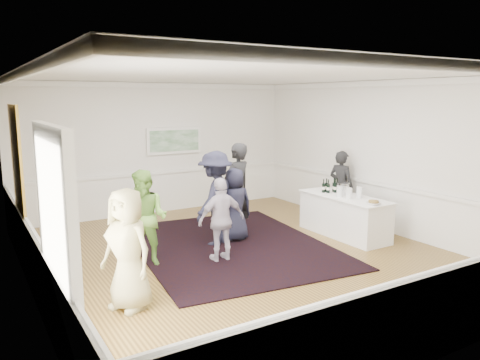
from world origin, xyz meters
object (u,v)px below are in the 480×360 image
serving_table (344,216)px  guest_dark_b (237,189)px  ice_bucket (343,189)px  guest_navy (235,205)px  guest_tan (127,249)px  guest_lilac (222,220)px  nut_bowl (374,203)px  bartender (341,186)px  guest_green (145,218)px  guest_dark_a (216,198)px

serving_table → guest_dark_b: size_ratio=1.07×
guest_dark_b → ice_bucket: bearing=132.3°
guest_navy → guest_tan: bearing=45.0°
guest_lilac → guest_dark_b: (1.04, 1.24, 0.22)m
nut_bowl → serving_table: bearing=83.9°
serving_table → nut_bowl: (-0.09, -0.86, 0.45)m
bartender → ice_bucket: 0.98m
guest_green → guest_dark_b: size_ratio=0.85×
serving_table → bartender: bartender is taller
serving_table → guest_lilac: guest_lilac is taller
guest_green → guest_lilac: (1.20, -0.49, -0.08)m
guest_navy → nut_bowl: guest_navy is taller
guest_dark_b → guest_navy: size_ratio=1.31×
bartender → guest_dark_a: guest_dark_a is taller
bartender → guest_tan: bearing=94.7°
ice_bucket → nut_bowl: ice_bucket is taller
guest_dark_b → nut_bowl: bearing=111.6°
bartender → guest_dark_a: 3.28m
guest_green → guest_dark_b: (2.24, 0.75, 0.14)m
guest_dark_a → nut_bowl: guest_dark_a is taller
guest_lilac → guest_dark_a: guest_dark_a is taller
guest_lilac → guest_navy: size_ratio=1.01×
guest_green → guest_dark_a: size_ratio=0.89×
nut_bowl → ice_bucket: bearing=80.5°
guest_tan → guest_dark_a: size_ratio=0.91×
guest_green → guest_lilac: bearing=23.1°
guest_green → ice_bucket: (4.19, -0.31, 0.13)m
guest_tan → ice_bucket: 5.13m
serving_table → bartender: bearing=50.8°
bartender → guest_green: (-4.83, -0.42, -0.01)m
guest_navy → ice_bucket: 2.32m
bartender → guest_navy: bearing=75.7°
guest_lilac → guest_tan: bearing=28.8°
serving_table → bartender: size_ratio=1.25×
guest_dark_b → guest_navy: 0.46m
guest_dark_a → guest_navy: guest_dark_a is taller
guest_green → guest_dark_b: 2.37m
serving_table → guest_dark_a: size_ratio=1.13×
guest_dark_b → guest_green: bearing=-0.7°
bartender → guest_dark_b: guest_dark_b is taller
bartender → guest_dark_b: (-2.59, 0.32, 0.14)m
bartender → guest_navy: 2.83m
guest_dark_b → ice_bucket: (1.95, -1.06, -0.01)m
guest_lilac → nut_bowl: guest_lilac is taller
guest_tan → guest_green: guest_tan is taller
ice_bucket → guest_tan: bearing=-166.5°
guest_tan → guest_navy: guest_tan is taller
guest_dark_a → guest_tan: bearing=5.8°
guest_dark_b → guest_tan: bearing=17.5°
guest_green → nut_bowl: (4.02, -1.32, 0.05)m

